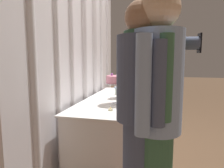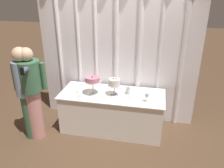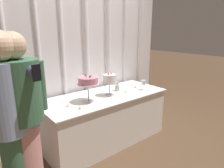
# 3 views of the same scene
# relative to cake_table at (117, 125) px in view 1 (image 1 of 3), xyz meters

# --- Properties ---
(ground_plane) EXTENTS (24.00, 24.00, 0.00)m
(ground_plane) POSITION_rel_cake_table_xyz_m (0.00, -0.10, -0.38)
(ground_plane) COLOR brown
(draped_curtain) EXTENTS (3.06, 0.17, 2.90)m
(draped_curtain) POSITION_rel_cake_table_xyz_m (0.02, 0.47, 1.16)
(draped_curtain) COLOR white
(draped_curtain) RESTS_ON ground_plane
(cake_table) EXTENTS (1.91, 0.80, 0.75)m
(cake_table) POSITION_rel_cake_table_xyz_m (0.00, 0.00, 0.00)
(cake_table) COLOR white
(cake_table) RESTS_ON ground_plane
(cake_display_nearleft) EXTENTS (0.30, 0.30, 0.38)m
(cake_display_nearleft) POSITION_rel_cake_table_xyz_m (-0.34, -0.08, 0.65)
(cake_display_nearleft) COLOR silver
(cake_display_nearleft) RESTS_ON cake_table
(cake_display_nearright) EXTENTS (0.22, 0.22, 0.35)m
(cake_display_nearright) POSITION_rel_cake_table_xyz_m (0.05, -0.05, 0.61)
(cake_display_nearright) COLOR #B2B2B7
(cake_display_nearright) RESTS_ON cake_table
(wine_glass) EXTENTS (0.07, 0.07, 0.16)m
(wine_glass) POSITION_rel_cake_table_xyz_m (0.64, -0.18, 0.50)
(wine_glass) COLOR silver
(wine_glass) RESTS_ON cake_table
(flower_vase) EXTENTS (0.09, 0.09, 0.15)m
(flower_vase) POSITION_rel_cake_table_xyz_m (0.28, 0.05, 0.43)
(flower_vase) COLOR #B2C1B2
(flower_vase) RESTS_ON cake_table
(tealight_far_left) EXTENTS (0.05, 0.05, 0.04)m
(tealight_far_left) POSITION_rel_cake_table_xyz_m (-0.64, -0.07, 0.39)
(tealight_far_left) COLOR beige
(tealight_far_left) RESTS_ON cake_table
(tealight_near_left) EXTENTS (0.04, 0.04, 0.03)m
(tealight_near_left) POSITION_rel_cake_table_xyz_m (-0.56, -0.23, 0.38)
(tealight_near_left) COLOR beige
(tealight_near_left) RESTS_ON cake_table
(tealight_near_right) EXTENTS (0.04, 0.04, 0.03)m
(tealight_near_right) POSITION_rel_cake_table_xyz_m (0.33, -0.10, 0.39)
(tealight_near_right) COLOR beige
(tealight_near_right) RESTS_ON cake_table
(tealight_far_right) EXTENTS (0.05, 0.05, 0.04)m
(tealight_far_right) POSITION_rel_cake_table_xyz_m (0.63, -0.01, 0.39)
(tealight_far_right) COLOR beige
(tealight_far_right) RESTS_ON cake_table
(guest_girl_blue_dress) EXTENTS (0.42, 0.57, 1.63)m
(guest_girl_blue_dress) POSITION_rel_cake_table_xyz_m (-1.38, -0.45, 0.54)
(guest_girl_blue_dress) COLOR #4C5675
(guest_girl_blue_dress) RESTS_ON ground_plane
(guest_man_pink_jacket) EXTENTS (0.52, 0.48, 1.68)m
(guest_man_pink_jacket) POSITION_rel_cake_table_xyz_m (-1.30, -0.51, 0.53)
(guest_man_pink_jacket) COLOR #D6938E
(guest_man_pink_jacket) RESTS_ON ground_plane
(guest_man_dark_suit) EXTENTS (0.44, 0.38, 1.69)m
(guest_man_dark_suit) POSITION_rel_cake_table_xyz_m (-1.40, -0.55, 0.58)
(guest_man_dark_suit) COLOR #3D6B4C
(guest_man_dark_suit) RESTS_ON ground_plane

